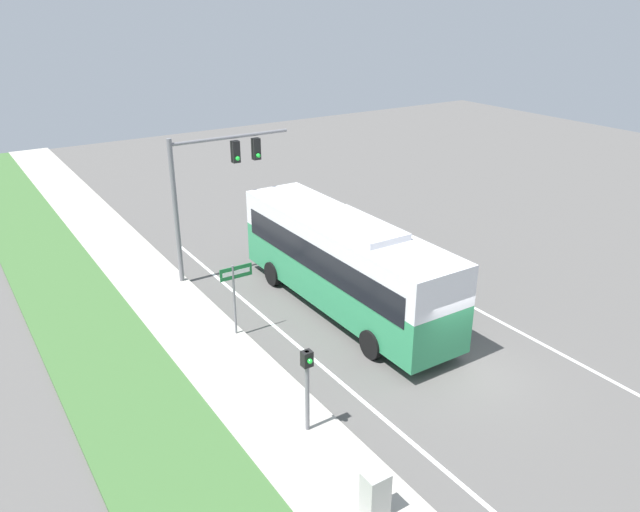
{
  "coord_description": "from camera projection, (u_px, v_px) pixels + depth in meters",
  "views": [
    {
      "loc": [
        -13.08,
        -12.0,
        11.23
      ],
      "look_at": [
        -1.12,
        6.47,
        1.95
      ],
      "focal_mm": 35.0,
      "sensor_mm": 36.0,
      "label": 1
    }
  ],
  "objects": [
    {
      "name": "lane_divider_near",
      "position": [
        369.0,
        406.0,
        18.39
      ],
      "size": [
        0.14,
        30.0,
        0.01
      ],
      "color": "silver",
      "rests_on": "ground_plane"
    },
    {
      "name": "utility_cabinet",
      "position": [
        375.0,
        494.0,
        14.19
      ],
      "size": [
        0.58,
        0.48,
        1.17
      ],
      "color": "#A8A8A3",
      "rests_on": "sidewalk"
    },
    {
      "name": "lane_divider_far",
      "position": [
        531.0,
        338.0,
        22.0
      ],
      "size": [
        0.14,
        30.0,
        0.01
      ],
      "color": "silver",
      "rests_on": "ground_plane"
    },
    {
      "name": "bus",
      "position": [
        344.0,
        259.0,
        23.24
      ],
      "size": [
        2.68,
        10.87,
        3.79
      ],
      "color": "#2D8956",
      "rests_on": "ground_plane"
    },
    {
      "name": "ground_plane",
      "position": [
        457.0,
        369.0,
        20.2
      ],
      "size": [
        80.0,
        80.0,
        0.0
      ],
      "primitive_type": "plane",
      "color": "#565451"
    },
    {
      "name": "pedestrian_signal",
      "position": [
        307.0,
        378.0,
        16.58
      ],
      "size": [
        0.28,
        0.34,
        2.61
      ],
      "color": "slate",
      "rests_on": "ground_plane"
    },
    {
      "name": "sidewalk",
      "position": [
        293.0,
        436.0,
        17.07
      ],
      "size": [
        2.8,
        80.0,
        0.12
      ],
      "color": "#ADA89E",
      "rests_on": "ground_plane"
    },
    {
      "name": "grass_verge",
      "position": [
        182.0,
        482.0,
        15.47
      ],
      "size": [
        3.6,
        80.0,
        0.1
      ],
      "color": "#3D6633",
      "rests_on": "ground_plane"
    },
    {
      "name": "signal_gantry",
      "position": [
        210.0,
        178.0,
        25.33
      ],
      "size": [
        5.28,
        0.41,
        6.11
      ],
      "color": "slate",
      "rests_on": "ground_plane"
    },
    {
      "name": "street_sign",
      "position": [
        235.0,
        287.0,
        21.44
      ],
      "size": [
        1.2,
        0.08,
        2.73
      ],
      "color": "slate",
      "rests_on": "ground_plane"
    }
  ]
}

